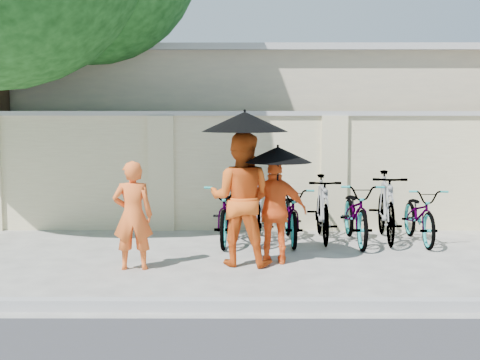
{
  "coord_description": "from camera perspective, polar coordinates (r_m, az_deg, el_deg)",
  "views": [
    {
      "loc": [
        0.41,
        -8.48,
        2.05
      ],
      "look_at": [
        0.38,
        0.95,
        1.1
      ],
      "focal_mm": 50.0,
      "sensor_mm": 36.0,
      "label": 1
    }
  ],
  "objects": [
    {
      "name": "monk_left",
      "position": [
        8.85,
        -9.13,
        -2.99
      ],
      "size": [
        0.55,
        0.38,
        1.43
      ],
      "primitive_type": "imported",
      "rotation": [
        0.0,
        0.0,
        3.22
      ],
      "color": "orange",
      "rests_on": "ground"
    },
    {
      "name": "bike_5",
      "position": [
        10.92,
        12.36,
        -2.23
      ],
      "size": [
        0.68,
        1.9,
        1.12
      ],
      "primitive_type": "imported",
      "rotation": [
        0.0,
        0.0,
        -0.09
      ],
      "color": "gray",
      "rests_on": "ground"
    },
    {
      "name": "parasol_center",
      "position": [
        8.82,
        0.41,
        5.0
      ],
      "size": [
        1.15,
        1.15,
        1.05
      ],
      "color": "black",
      "rests_on": "ground"
    },
    {
      "name": "parasol_right",
      "position": [
        8.92,
        3.24,
        2.18
      ],
      "size": [
        0.92,
        0.92,
        0.79
      ],
      "color": "black",
      "rests_on": "ground"
    },
    {
      "name": "compound_wall",
      "position": [
        11.75,
        3.07,
        0.62
      ],
      "size": [
        20.0,
        0.3,
        2.0
      ],
      "primitive_type": "cube",
      "color": "beige",
      "rests_on": "ground"
    },
    {
      "name": "bike_6",
      "position": [
        10.93,
        15.1,
        -2.89
      ],
      "size": [
        0.6,
        1.7,
        0.89
      ],
      "primitive_type": "imported",
      "rotation": [
        0.0,
        0.0,
        0.01
      ],
      "color": "gray",
      "rests_on": "ground"
    },
    {
      "name": "bike_2",
      "position": [
        10.61,
        4.42,
        -2.93
      ],
      "size": [
        0.63,
        1.73,
        0.9
      ],
      "primitive_type": "imported",
      "rotation": [
        0.0,
        0.0,
        0.02
      ],
      "color": "gray",
      "rests_on": "ground"
    },
    {
      "name": "bike_4",
      "position": [
        10.64,
        9.91,
        -2.78
      ],
      "size": [
        0.66,
        1.86,
        0.97
      ],
      "primitive_type": "imported",
      "rotation": [
        0.0,
        0.0,
        0.01
      ],
      "color": "gray",
      "rests_on": "ground"
    },
    {
      "name": "bike_0",
      "position": [
        10.57,
        -1.07,
        -2.82
      ],
      "size": [
        0.73,
        1.84,
        0.95
      ],
      "primitive_type": "imported",
      "rotation": [
        0.0,
        0.0,
        -0.06
      ],
      "color": "gray",
      "rests_on": "ground"
    },
    {
      "name": "monk_right",
      "position": [
        9.08,
        3.06,
        -2.71
      ],
      "size": [
        0.85,
        0.38,
        1.43
      ],
      "primitive_type": "imported",
      "rotation": [
        0.0,
        0.0,
        3.11
      ],
      "color": "#FF5E1D",
      "rests_on": "ground"
    },
    {
      "name": "kerb",
      "position": [
        7.08,
        -3.17,
        -10.58
      ],
      "size": [
        40.0,
        0.16,
        0.12
      ],
      "primitive_type": "cube",
      "color": "#9F9F9F",
      "rests_on": "ground"
    },
    {
      "name": "bike_1",
      "position": [
        10.7,
        1.66,
        -2.45
      ],
      "size": [
        0.56,
        1.76,
        1.05
      ],
      "primitive_type": "imported",
      "rotation": [
        0.0,
        0.0,
        -0.04
      ],
      "color": "gray",
      "rests_on": "ground"
    },
    {
      "name": "building_behind",
      "position": [
        15.57,
        6.07,
        4.07
      ],
      "size": [
        14.0,
        6.0,
        3.2
      ],
      "primitive_type": "cube",
      "color": "#BFB08E",
      "rests_on": "ground"
    },
    {
      "name": "ground",
      "position": [
        8.74,
        -2.51,
        -7.82
      ],
      "size": [
        80.0,
        80.0,
        0.0
      ],
      "primitive_type": "plane",
      "color": "#B9B5A9"
    },
    {
      "name": "bike_3",
      "position": [
        10.79,
        7.05,
        -2.41
      ],
      "size": [
        0.54,
        1.76,
        1.05
      ],
      "primitive_type": "imported",
      "rotation": [
        0.0,
        0.0,
        -0.02
      ],
      "color": "gray",
      "rests_on": "ground"
    },
    {
      "name": "monk_center",
      "position": [
        8.98,
        0.08,
        -1.63
      ],
      "size": [
        1.0,
        0.86,
        1.8
      ],
      "primitive_type": "imported",
      "rotation": [
        0.0,
        0.0,
        2.92
      ],
      "color": "#E05917",
      "rests_on": "ground"
    }
  ]
}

